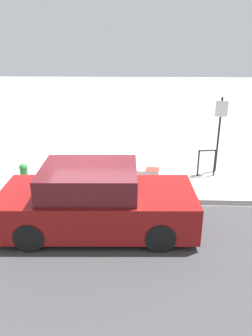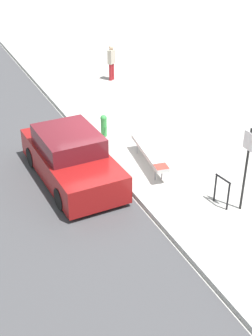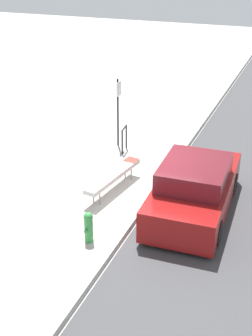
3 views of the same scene
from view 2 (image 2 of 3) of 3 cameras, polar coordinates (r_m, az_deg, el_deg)
The scene contains 8 objects.
ground_plane at distance 14.15m, azimuth -1.98°, elevation 0.30°, with size 60.00×60.00×0.00m, color #ADAAA3.
curb at distance 14.12m, azimuth -1.98°, elevation 0.52°, with size 60.00×0.20×0.13m.
bench at distance 13.93m, azimuth 2.87°, elevation 1.93°, with size 2.43×0.71×0.53m.
bike_rack at distance 12.34m, azimuth 11.62°, elevation -2.49°, with size 0.55×0.11×0.83m.
sign_post at distance 11.86m, azimuth 14.47°, elevation 0.68°, with size 0.36×0.08×2.30m.
fire_hydrant at distance 15.80m, azimuth -2.73°, elevation 5.27°, with size 0.36×0.22×0.77m.
pedestrian at distance 20.99m, azimuth -1.79°, elevation 12.86°, with size 0.36×0.40×1.56m.
parked_car_near at distance 13.27m, azimuth -6.71°, elevation 1.16°, with size 4.12×1.89×1.42m.
Camera 2 is at (11.35, -4.75, 6.99)m, focal length 50.00 mm.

